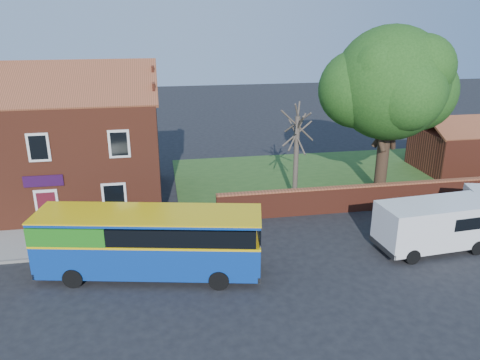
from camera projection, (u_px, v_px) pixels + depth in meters
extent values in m
plane|color=black|center=(190.00, 293.00, 19.52)|extent=(120.00, 120.00, 0.00)
cube|color=gray|center=(44.00, 243.00, 23.68)|extent=(18.00, 3.50, 0.12)
cube|color=slate|center=(36.00, 260.00, 22.06)|extent=(18.00, 0.15, 0.14)
cube|color=#426B28|center=(357.00, 175.00, 33.70)|extent=(26.00, 12.00, 0.04)
cube|color=maroon|center=(57.00, 151.00, 27.95)|extent=(12.00, 8.00, 6.50)
cube|color=brown|center=(39.00, 84.00, 24.67)|extent=(12.30, 4.08, 2.16)
cube|color=brown|center=(54.00, 75.00, 28.38)|extent=(12.30, 4.08, 2.16)
cube|color=black|center=(38.00, 147.00, 23.76)|extent=(1.10, 0.06, 1.50)
cube|color=#4C0F19|center=(48.00, 211.00, 24.91)|extent=(0.95, 0.04, 2.10)
cube|color=silver|center=(48.00, 210.00, 24.91)|extent=(1.20, 0.06, 2.30)
cube|color=#270A30|center=(43.00, 181.00, 24.33)|extent=(2.00, 0.06, 0.60)
cube|color=maroon|center=(399.00, 196.00, 27.89)|extent=(22.00, 0.30, 1.50)
cube|color=brown|center=(401.00, 184.00, 27.62)|extent=(22.00, 0.38, 0.10)
cube|color=maroon|center=(473.00, 150.00, 34.68)|extent=(8.00, 5.00, 3.00)
cube|color=brown|center=(467.00, 119.00, 35.15)|extent=(8.20, 2.56, 1.24)
cube|color=#0D3794|center=(150.00, 252.00, 20.60)|extent=(9.98, 4.32, 1.54)
cube|color=#E2B40B|center=(149.00, 236.00, 20.34)|extent=(10.00, 4.35, 0.10)
cube|color=black|center=(149.00, 226.00, 20.19)|extent=(9.60, 4.26, 0.77)
cube|color=#237B1A|center=(75.00, 226.00, 20.27)|extent=(3.72, 3.07, 0.82)
cube|color=#0D3794|center=(148.00, 216.00, 20.02)|extent=(9.98, 4.32, 0.14)
cube|color=#E2B40B|center=(148.00, 214.00, 19.99)|extent=(10.03, 4.37, 0.06)
cylinder|color=black|center=(73.00, 278.00, 19.84)|extent=(0.91, 0.45, 0.87)
cylinder|color=black|center=(91.00, 252.00, 21.97)|extent=(0.91, 0.45, 0.87)
cylinder|color=black|center=(219.00, 280.00, 19.68)|extent=(0.91, 0.45, 0.87)
cylinder|color=black|center=(222.00, 254.00, 21.81)|extent=(0.91, 0.45, 0.87)
cube|color=white|center=(434.00, 223.00, 22.75)|extent=(5.71, 2.65, 2.11)
cube|color=black|center=(479.00, 212.00, 23.23)|extent=(0.23, 1.89, 0.83)
cube|color=black|center=(479.00, 235.00, 23.72)|extent=(0.28, 2.22, 0.27)
cylinder|color=black|center=(412.00, 257.00, 21.72)|extent=(0.75, 0.28, 0.73)
cylinder|color=black|center=(388.00, 237.00, 23.63)|extent=(0.75, 0.28, 0.73)
cylinder|color=black|center=(477.00, 248.00, 22.56)|extent=(0.75, 0.28, 0.73)
cylinder|color=black|center=(448.00, 229.00, 24.47)|extent=(0.75, 0.28, 0.73)
cylinder|color=black|center=(477.00, 218.00, 25.81)|extent=(0.75, 0.38, 0.72)
cylinder|color=black|center=(382.00, 162.00, 29.53)|extent=(0.76, 0.76, 4.35)
sphere|color=#2F621E|center=(390.00, 83.00, 27.88)|extent=(6.81, 6.81, 6.81)
sphere|color=#2F621E|center=(416.00, 91.00, 28.74)|extent=(4.92, 4.92, 4.92)
sphere|color=#2F621E|center=(358.00, 89.00, 28.24)|extent=(4.73, 4.73, 4.73)
cylinder|color=#4C4238|center=(296.00, 160.00, 28.36)|extent=(0.31, 0.31, 5.34)
cylinder|color=#4C4238|center=(297.00, 129.00, 27.72)|extent=(0.31, 2.60, 2.10)
cylinder|color=#4C4238|center=(297.00, 132.00, 27.78)|extent=(1.36, 1.92, 1.92)
cylinder|color=#4C4238|center=(297.00, 126.00, 27.65)|extent=(2.19, 1.00, 2.13)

